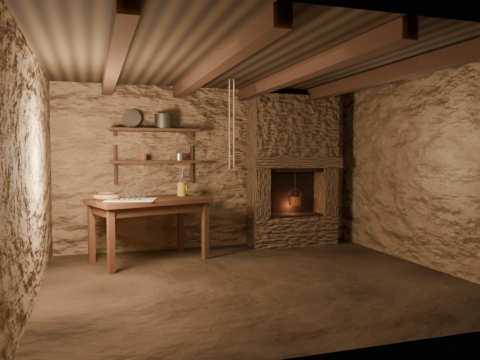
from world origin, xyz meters
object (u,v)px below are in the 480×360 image
object	(u,v)px
stoneware_jug	(182,183)
wooden_bowl	(107,196)
iron_stockpot	(164,122)
red_pot	(295,200)
work_table	(149,227)

from	to	relation	value
stoneware_jug	wooden_bowl	bearing A→B (deg)	-141.51
iron_stockpot	stoneware_jug	bearing A→B (deg)	-55.66
wooden_bowl	iron_stockpot	size ratio (longest dim) A/B	1.34
iron_stockpot	red_pot	xyz separation A→B (m)	(2.00, -0.12, -1.17)
iron_stockpot	red_pot	size ratio (longest dim) A/B	0.46
stoneware_jug	iron_stockpot	xyz separation A→B (m)	(-0.20, 0.29, 0.86)
red_pot	wooden_bowl	bearing A→B (deg)	-171.19
work_table	wooden_bowl	xyz separation A→B (m)	(-0.53, -0.01, 0.42)
work_table	wooden_bowl	size ratio (longest dim) A/B	4.89
work_table	wooden_bowl	world-z (taller)	wooden_bowl
wooden_bowl	red_pot	world-z (taller)	red_pot
wooden_bowl	red_pot	distance (m)	2.86
iron_stockpot	wooden_bowl	bearing A→B (deg)	-145.63
work_table	iron_stockpot	xyz separation A→B (m)	(0.28, 0.55, 1.42)
work_table	iron_stockpot	size ratio (longest dim) A/B	6.53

